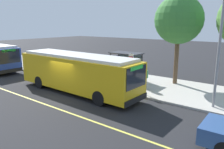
% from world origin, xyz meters
% --- Properties ---
extents(ground_plane, '(120.00, 120.00, 0.00)m').
position_xyz_m(ground_plane, '(0.00, 0.00, 0.00)').
color(ground_plane, '#232326').
extents(sidewalk_curb, '(44.00, 6.40, 0.15)m').
position_xyz_m(sidewalk_curb, '(0.00, 6.00, 0.07)').
color(sidewalk_curb, '#B7B2A8').
rests_on(sidewalk_curb, ground_plane).
extents(lane_stripe_center, '(36.00, 0.14, 0.01)m').
position_xyz_m(lane_stripe_center, '(0.00, -2.20, 0.00)').
color(lane_stripe_center, '#E0D64C').
rests_on(lane_stripe_center, ground_plane).
extents(transit_bus_main, '(10.82, 2.70, 2.95)m').
position_xyz_m(transit_bus_main, '(0.20, 1.01, 1.62)').
color(transit_bus_main, gold).
rests_on(transit_bus_main, ground_plane).
extents(bus_shelter, '(2.90, 1.60, 2.48)m').
position_xyz_m(bus_shelter, '(0.99, 6.36, 1.92)').
color(bus_shelter, '#333338').
rests_on(bus_shelter, sidewalk_curb).
extents(waiting_bench, '(1.60, 0.48, 0.95)m').
position_xyz_m(waiting_bench, '(1.49, 6.52, 0.63)').
color(waiting_bench, brown).
rests_on(waiting_bench, sidewalk_curb).
extents(route_sign_post, '(0.44, 0.08, 2.80)m').
position_xyz_m(route_sign_post, '(3.23, 3.89, 1.96)').
color(route_sign_post, '#333338').
rests_on(route_sign_post, sidewalk_curb).
extents(pedestrian_commuter, '(0.24, 0.40, 1.69)m').
position_xyz_m(pedestrian_commuter, '(4.15, 4.57, 1.12)').
color(pedestrian_commuter, '#282D47').
rests_on(pedestrian_commuter, sidewalk_curb).
extents(street_tree_upstreet, '(3.94, 3.94, 7.31)m').
position_xyz_m(street_tree_upstreet, '(5.34, 7.64, 5.47)').
color(street_tree_upstreet, brown).
rests_on(street_tree_upstreet, sidewalk_curb).
extents(utility_pole, '(0.16, 0.16, 6.40)m').
position_xyz_m(utility_pole, '(9.45, 3.70, 3.35)').
color(utility_pole, gray).
rests_on(utility_pole, sidewalk_curb).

